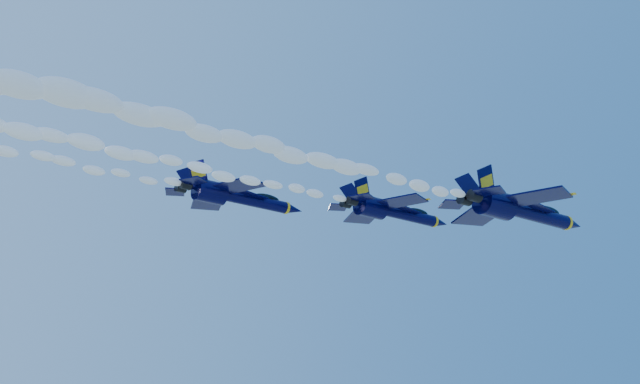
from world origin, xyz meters
TOP-DOWN VIEW (x-y plane):
  - jet_lead at (16.60, -13.97)m, footprint 17.51×14.36m
  - smoke_trail_jet_lead at (-20.81, -13.97)m, footprint 59.86×2.37m
  - jet_second at (11.04, -1.07)m, footprint 14.89×12.21m
  - smoke_trail_jet_second at (-25.26, -1.07)m, footprint 59.86×2.02m
  - jet_third at (-4.10, 7.00)m, footprint 15.42×12.65m

SIDE VIEW (x-z plane):
  - smoke_trail_jet_lead at x=-20.81m, z-range 149.87..152.01m
  - jet_lead at x=16.60m, z-range 148.18..154.69m
  - smoke_trail_jet_second at x=-25.26m, z-range 152.20..154.01m
  - jet_second at x=11.04m, z-range 150.81..156.34m
  - jet_third at x=-4.10m, z-range 151.61..157.34m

